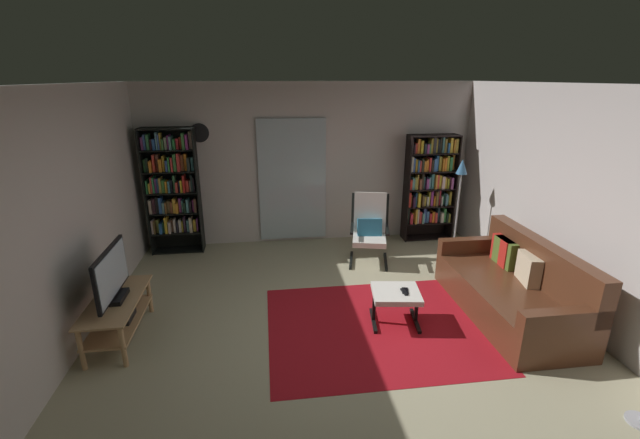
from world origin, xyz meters
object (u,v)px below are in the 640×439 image
(bookshelf_near_sofa, at_px, (429,184))
(leather_sofa, at_px, (513,289))
(lounge_armchair, at_px, (370,227))
(cell_phone, at_px, (405,291))
(wall_clock, at_px, (199,133))
(floor_lamp_by_shelf, at_px, (460,182))
(ottoman, at_px, (396,297))
(tv_remote, at_px, (404,292))
(tv_stand, at_px, (118,312))
(bookshelf_near_tv, at_px, (172,187))
(television, at_px, (112,276))

(bookshelf_near_sofa, relative_size, leather_sofa, 0.89)
(lounge_armchair, xyz_separation_m, cell_phone, (-0.03, -1.77, -0.13))
(lounge_armchair, xyz_separation_m, wall_clock, (-2.49, 0.92, 1.32))
(lounge_armchair, height_order, floor_lamp_by_shelf, floor_lamp_by_shelf)
(bookshelf_near_sofa, bearing_deg, leather_sofa, -87.87)
(leather_sofa, relative_size, cell_phone, 14.28)
(ottoman, relative_size, tv_remote, 4.05)
(tv_stand, bearing_deg, lounge_armchair, 27.82)
(bookshelf_near_tv, relative_size, lounge_armchair, 1.91)
(tv_remote, bearing_deg, lounge_armchair, 85.50)
(ottoman, height_order, wall_clock, wall_clock)
(television, bearing_deg, lounge_armchair, 27.82)
(leather_sofa, relative_size, lounge_armchair, 1.96)
(lounge_armchair, bearing_deg, bookshelf_near_tv, 165.68)
(tv_stand, distance_m, floor_lamp_by_shelf, 4.92)
(tv_stand, xyz_separation_m, tv_remote, (3.08, -0.15, 0.10))
(bookshelf_near_sofa, distance_m, leather_sofa, 2.59)
(tv_remote, relative_size, cell_phone, 1.03)
(television, height_order, wall_clock, wall_clock)
(lounge_armchair, relative_size, tv_remote, 7.10)
(ottoman, distance_m, tv_remote, 0.12)
(bookshelf_near_tv, height_order, ottoman, bookshelf_near_tv)
(ottoman, bearing_deg, lounge_armchair, 85.92)
(floor_lamp_by_shelf, height_order, wall_clock, wall_clock)
(wall_clock, bearing_deg, tv_stand, -103.86)
(wall_clock, bearing_deg, lounge_armchair, -20.33)
(tv_stand, bearing_deg, cell_phone, -2.18)
(lounge_armchair, bearing_deg, leather_sofa, -53.35)
(leather_sofa, distance_m, cell_phone, 1.32)
(leather_sofa, bearing_deg, tv_remote, -177.16)
(television, distance_m, bookshelf_near_tv, 2.43)
(television, distance_m, bookshelf_near_sofa, 4.96)
(television, distance_m, lounge_armchair, 3.54)
(bookshelf_near_tv, distance_m, bookshelf_near_sofa, 4.15)
(leather_sofa, xyz_separation_m, wall_clock, (-3.78, 2.65, 1.54))
(leather_sofa, bearing_deg, tv_stand, 178.91)
(tv_stand, bearing_deg, ottoman, -2.00)
(television, xyz_separation_m, lounge_armchair, (3.12, 1.65, -0.19))
(tv_stand, relative_size, lounge_armchair, 1.09)
(lounge_armchair, bearing_deg, floor_lamp_by_shelf, 3.34)
(ottoman, bearing_deg, wall_clock, 131.47)
(leather_sofa, relative_size, wall_clock, 6.90)
(leather_sofa, bearing_deg, television, 178.90)
(ottoman, xyz_separation_m, tv_remote, (0.08, -0.05, 0.08))
(bookshelf_near_sofa, bearing_deg, television, -150.73)
(television, height_order, leather_sofa, television)
(bookshelf_near_tv, height_order, floor_lamp_by_shelf, bookshelf_near_tv)
(bookshelf_near_sofa, bearing_deg, bookshelf_near_tv, -179.74)
(ottoman, bearing_deg, floor_lamp_by_shelf, 50.21)
(cell_phone, height_order, floor_lamp_by_shelf, floor_lamp_by_shelf)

